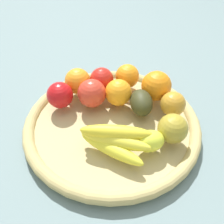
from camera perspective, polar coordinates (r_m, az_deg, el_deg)
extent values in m
plane|color=slate|center=(0.64, 0.00, -3.81)|extent=(2.40, 2.40, 0.00)
cylinder|color=tan|center=(0.63, 0.00, -3.08)|extent=(0.44, 0.44, 0.02)
torus|color=tan|center=(0.62, 0.00, -2.34)|extent=(0.46, 0.46, 0.03)
ellipsoid|color=#333319|center=(0.62, 7.17, 2.32)|extent=(0.07, 0.09, 0.06)
sphere|color=orange|center=(0.63, 1.56, 4.80)|extent=(0.09, 0.09, 0.07)
ellipsoid|color=yellow|center=(0.52, 0.15, -8.92)|extent=(0.16, 0.11, 0.03)
ellipsoid|color=yellow|center=(0.52, 0.76, -6.88)|extent=(0.16, 0.08, 0.03)
ellipsoid|color=yellow|center=(0.51, 0.98, -4.97)|extent=(0.16, 0.04, 0.03)
ellipsoid|color=yellow|center=(0.53, 9.24, -7.03)|extent=(0.08, 0.06, 0.05)
sphere|color=red|center=(0.63, -4.97, 4.60)|extent=(0.10, 0.10, 0.08)
sphere|color=#BF8728|center=(0.62, 14.69, 1.93)|extent=(0.09, 0.09, 0.07)
sphere|color=orange|center=(0.66, 10.81, 6.31)|extent=(0.11, 0.11, 0.08)
sphere|color=red|center=(0.64, -12.63, 4.06)|extent=(0.07, 0.07, 0.07)
sphere|color=orange|center=(0.70, 3.76, 8.78)|extent=(0.10, 0.10, 0.07)
sphere|color=red|center=(0.69, -2.53, 8.00)|extent=(0.08, 0.08, 0.07)
sphere|color=orange|center=(0.68, -8.40, 7.50)|extent=(0.10, 0.10, 0.07)
sphere|color=#A5902D|center=(0.55, 14.69, -3.93)|extent=(0.10, 0.10, 0.07)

